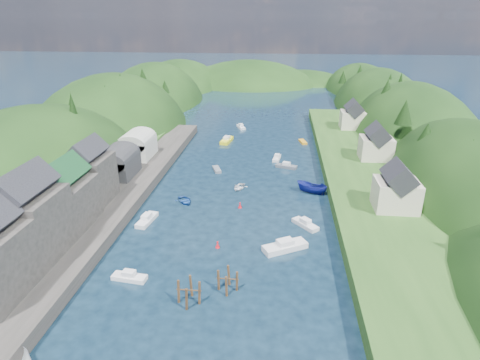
# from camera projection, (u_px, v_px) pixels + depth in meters

# --- Properties ---
(ground) EXTENTS (600.00, 600.00, 0.00)m
(ground) POSITION_uv_depth(u_px,v_px,m) (249.00, 161.00, 97.54)
(ground) COLOR black
(ground) RESTS_ON ground
(hillside_left) EXTENTS (44.00, 245.56, 52.00)m
(hillside_left) POSITION_uv_depth(u_px,v_px,m) (115.00, 154.00, 127.89)
(hillside_left) COLOR black
(hillside_left) RESTS_ON ground
(hillside_right) EXTENTS (36.00, 245.56, 48.00)m
(hillside_right) POSITION_uv_depth(u_px,v_px,m) (407.00, 162.00, 119.05)
(hillside_right) COLOR black
(hillside_right) RESTS_ON ground
(far_hills) EXTENTS (103.00, 68.00, 44.00)m
(far_hills) POSITION_uv_depth(u_px,v_px,m) (270.00, 103.00, 215.62)
(far_hills) COLOR black
(far_hills) RESTS_ON ground
(hill_trees) EXTENTS (91.30, 147.50, 12.70)m
(hill_trees) POSITION_uv_depth(u_px,v_px,m) (258.00, 104.00, 106.08)
(hill_trees) COLOR black
(hill_trees) RESTS_ON ground
(quay_left) EXTENTS (12.00, 110.00, 2.00)m
(quay_left) POSITION_uv_depth(u_px,v_px,m) (102.00, 207.00, 71.85)
(quay_left) COLOR #2D2B28
(quay_left) RESTS_ON ground
(terrace_left_grass) EXTENTS (12.00, 110.00, 2.50)m
(terrace_left_grass) POSITION_uv_depth(u_px,v_px,m) (65.00, 204.00, 72.42)
(terrace_left_grass) COLOR #234719
(terrace_left_grass) RESTS_ON ground
(quayside_buildings) EXTENTS (8.00, 35.84, 12.90)m
(quayside_buildings) POSITION_uv_depth(u_px,v_px,m) (44.00, 210.00, 57.20)
(quayside_buildings) COLOR #2D2B28
(quayside_buildings) RESTS_ON quay_left
(boat_sheds) EXTENTS (7.00, 21.00, 7.50)m
(boat_sheds) POSITION_uv_depth(u_px,v_px,m) (127.00, 151.00, 87.90)
(boat_sheds) COLOR #2D2D30
(boat_sheds) RESTS_ON quay_left
(terrace_right) EXTENTS (16.00, 120.00, 2.40)m
(terrace_right) POSITION_uv_depth(u_px,v_px,m) (362.00, 175.00, 85.49)
(terrace_right) COLOR #234719
(terrace_right) RESTS_ON ground
(right_bank_cottages) EXTENTS (9.00, 59.24, 8.41)m
(right_bank_cottages) POSITION_uv_depth(u_px,v_px,m) (371.00, 144.00, 91.11)
(right_bank_cottages) COLOR beige
(right_bank_cottages) RESTS_ON terrace_right
(piling_cluster_near) EXTENTS (3.11, 2.91, 3.80)m
(piling_cluster_near) POSITION_uv_depth(u_px,v_px,m) (189.00, 294.00, 48.88)
(piling_cluster_near) COLOR #382314
(piling_cluster_near) RESTS_ON ground
(piling_cluster_far) EXTENTS (2.86, 2.70, 3.44)m
(piling_cluster_far) POSITION_uv_depth(u_px,v_px,m) (228.00, 282.00, 51.31)
(piling_cluster_far) COLOR #382314
(piling_cluster_far) RESTS_ON ground
(channel_buoy_near) EXTENTS (0.70, 0.70, 1.10)m
(channel_buoy_near) POSITION_uv_depth(u_px,v_px,m) (218.00, 245.00, 60.97)
(channel_buoy_near) COLOR red
(channel_buoy_near) RESTS_ON ground
(channel_buoy_far) EXTENTS (0.70, 0.70, 1.10)m
(channel_buoy_far) POSITION_uv_depth(u_px,v_px,m) (240.00, 205.00, 73.65)
(channel_buoy_far) COLOR red
(channel_buoy_far) RESTS_ON ground
(moored_boats) EXTENTS (36.58, 100.62, 2.38)m
(moored_boats) POSITION_uv_depth(u_px,v_px,m) (241.00, 202.00, 74.75)
(moored_boats) COLOR #545960
(moored_boats) RESTS_ON ground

